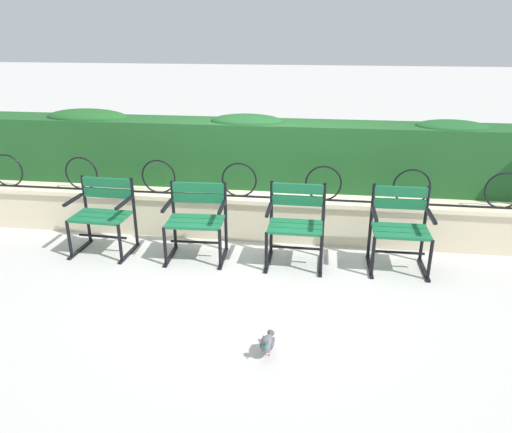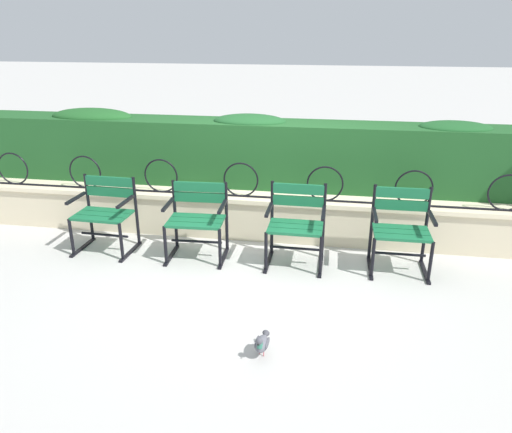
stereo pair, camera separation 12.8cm
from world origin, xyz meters
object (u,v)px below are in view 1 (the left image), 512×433
(park_chair_leftmost, at_px, (103,212))
(park_chair_centre_left, at_px, (197,218))
(park_chair_centre_right, at_px, (296,222))
(park_chair_rightmost, at_px, (400,226))
(pigeon_near_chairs, at_px, (267,343))

(park_chair_leftmost, bearing_deg, park_chair_centre_left, -0.40)
(park_chair_centre_left, distance_m, park_chair_centre_right, 1.09)
(park_chair_leftmost, relative_size, park_chair_centre_right, 0.96)
(park_chair_leftmost, distance_m, park_chair_centre_left, 1.08)
(park_chair_centre_right, distance_m, park_chair_rightmost, 1.09)
(park_chair_centre_right, bearing_deg, park_chair_centre_left, -179.92)
(park_chair_centre_left, height_order, pigeon_near_chairs, park_chair_centre_left)
(park_chair_rightmost, height_order, pigeon_near_chairs, park_chair_rightmost)
(park_chair_centre_left, bearing_deg, park_chair_rightmost, 0.94)
(park_chair_centre_left, xyz_separation_m, park_chair_rightmost, (2.18, 0.04, 0.01))
(park_chair_leftmost, height_order, park_chair_centre_right, park_chair_centre_right)
(park_chair_centre_left, height_order, park_chair_rightmost, park_chair_rightmost)
(park_chair_centre_left, xyz_separation_m, pigeon_near_chairs, (0.98, -1.66, -0.35))
(park_chair_centre_left, bearing_deg, pigeon_near_chairs, -59.55)
(park_chair_rightmost, bearing_deg, pigeon_near_chairs, -125.20)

